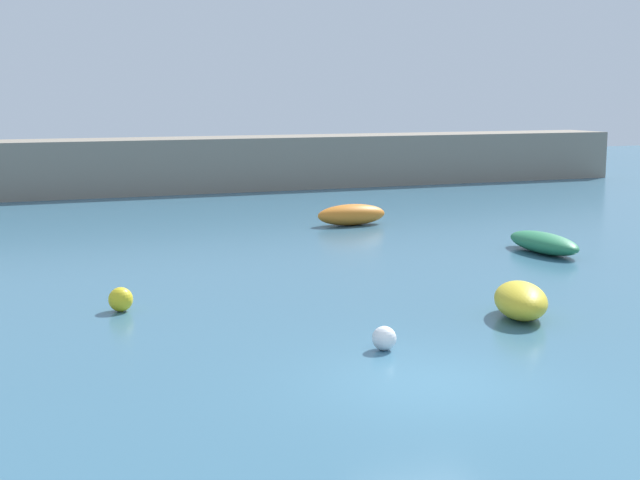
# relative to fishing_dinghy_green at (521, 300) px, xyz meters

# --- Properties ---
(ground_plane) EXTENTS (120.00, 120.00, 0.20)m
(ground_plane) POSITION_rel_fishing_dinghy_green_xyz_m (-4.24, -3.42, -0.52)
(ground_plane) COLOR #38667F
(harbor_breakwater) EXTENTS (59.52, 3.76, 2.85)m
(harbor_breakwater) POSITION_rel_fishing_dinghy_green_xyz_m (-4.24, 30.24, 1.01)
(harbor_breakwater) COLOR gray
(harbor_breakwater) RESTS_ON ground_plane
(fishing_dinghy_green) EXTENTS (1.98, 2.47, 0.83)m
(fishing_dinghy_green) POSITION_rel_fishing_dinghy_green_xyz_m (0.00, 0.00, 0.00)
(fishing_dinghy_green) COLOR yellow
(fishing_dinghy_green) RESTS_ON ground_plane
(open_tender_yellow) EXTENTS (1.28, 3.41, 0.66)m
(open_tender_yellow) POSITION_rel_fishing_dinghy_green_xyz_m (5.68, 7.07, -0.08)
(open_tender_yellow) COLOR #287A4C
(open_tender_yellow) RESTS_ON ground_plane
(rowboat_blue_near) EXTENTS (2.92, 1.24, 0.84)m
(rowboat_blue_near) POSITION_rel_fishing_dinghy_green_xyz_m (2.33, 15.17, 0.00)
(rowboat_blue_near) COLOR orange
(rowboat_blue_near) RESTS_ON ground_plane
(mooring_buoy_white) EXTENTS (0.50, 0.50, 0.50)m
(mooring_buoy_white) POSITION_rel_fishing_dinghy_green_xyz_m (-4.10, -1.25, -0.17)
(mooring_buoy_white) COLOR white
(mooring_buoy_white) RESTS_ON ground_plane
(mooring_buoy_yellow) EXTENTS (0.59, 0.59, 0.59)m
(mooring_buoy_yellow) POSITION_rel_fishing_dinghy_green_xyz_m (-8.54, 4.05, -0.12)
(mooring_buoy_yellow) COLOR yellow
(mooring_buoy_yellow) RESTS_ON ground_plane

